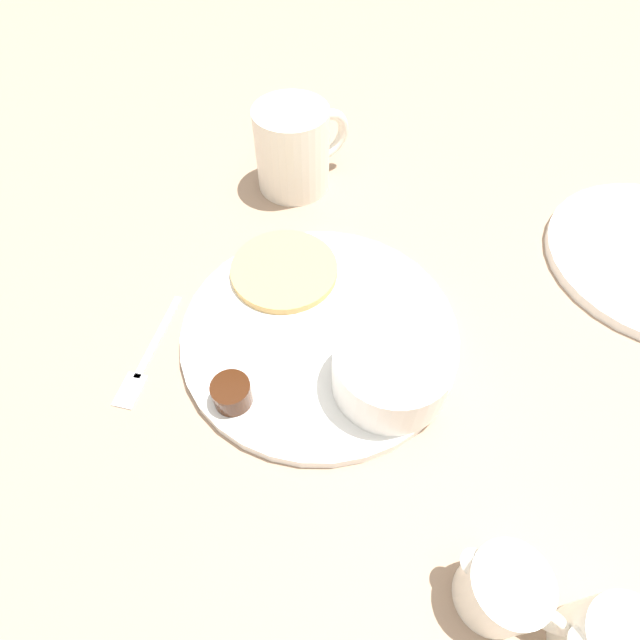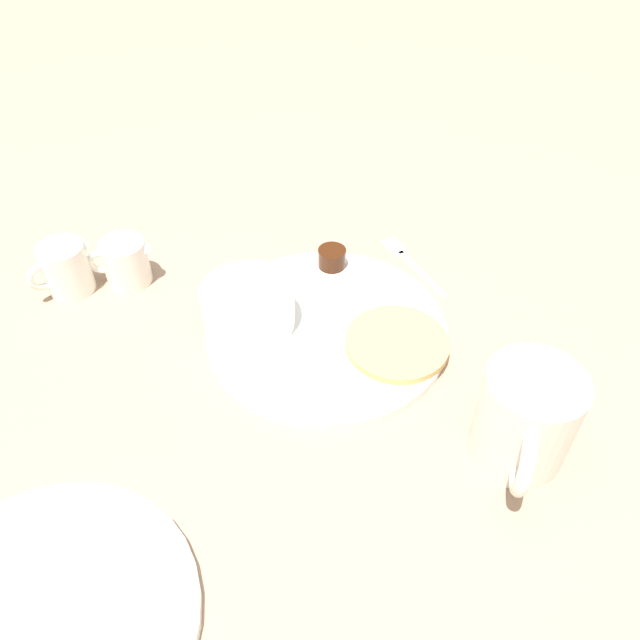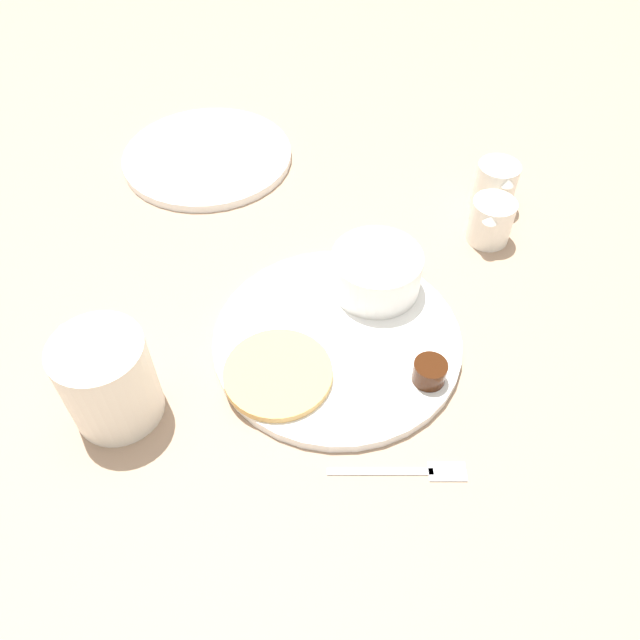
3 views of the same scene
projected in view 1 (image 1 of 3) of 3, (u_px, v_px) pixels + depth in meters
ground_plane at (320, 335)px, 0.51m from camera, size 4.00×4.00×0.00m
plate at (320, 332)px, 0.51m from camera, size 0.28×0.28×0.01m
pancake_stack at (284, 270)px, 0.54m from camera, size 0.12×0.12×0.01m
bowl at (391, 368)px, 0.44m from camera, size 0.11×0.11×0.05m
syrup_cup at (232, 393)px, 0.44m from camera, size 0.04×0.04×0.03m
butter_ramekin at (392, 398)px, 0.44m from camera, size 0.04×0.04×0.04m
coffee_mug at (295, 148)px, 0.61m from camera, size 0.11×0.10×0.10m
creamer_pitcher_near at (502, 590)px, 0.35m from camera, size 0.07×0.06×0.06m
fork at (145, 362)px, 0.49m from camera, size 0.03×0.14×0.00m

